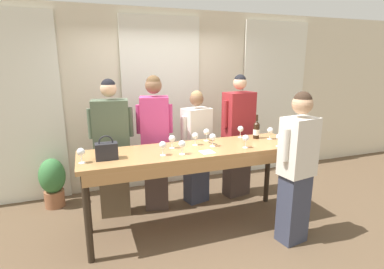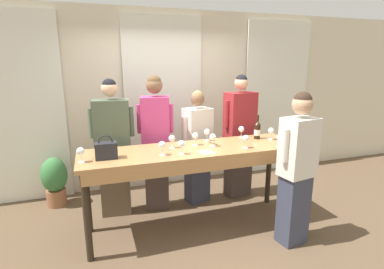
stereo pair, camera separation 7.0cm
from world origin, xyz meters
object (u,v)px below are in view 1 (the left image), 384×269
Objects in this scene: handbag at (106,151)px; wine_glass_center_mid at (279,137)px; wine_glass_front_mid at (163,145)px; tasting_bar at (195,158)px; wine_bottle at (256,130)px; wine_glass_back_mid at (172,139)px; wine_glass_back_left at (195,136)px; wine_glass_near_host at (270,131)px; wine_glass_center_right at (213,137)px; wine_glass_by_bottle at (206,132)px; wine_glass_front_right at (246,138)px; guest_olive_jacket at (112,149)px; wine_glass_center_left at (81,152)px; guest_pink_top at (155,142)px; wine_glass_back_right at (240,129)px; host_pouring at (297,167)px; wine_glass_front_left at (182,144)px; potted_plant at (53,181)px; guest_striped_shirt at (238,136)px; guest_cream_sweater at (196,147)px.

wine_glass_center_mid is (1.98, -0.20, 0.02)m from handbag.
tasting_bar is at bearing 15.15° from wine_glass_front_mid.
wine_bottle is 1.18m from wine_glass_back_mid.
wine_bottle is 2.02× the size of wine_glass_back_left.
wine_glass_center_right is at bearing -175.62° from wine_glass_near_host.
wine_glass_front_right is at bearing -55.23° from wine_glass_by_bottle.
handbag is at bearing 175.84° from wine_glass_front_right.
wine_glass_front_mid is 1.00× the size of wine_glass_near_host.
wine_glass_front_right is at bearing -30.55° from wine_glass_back_left.
wine_glass_center_right is at bearing -167.08° from wine_bottle.
guest_olive_jacket is (-1.96, 0.59, -0.22)m from wine_glass_near_host.
guest_pink_top is (0.93, 0.76, -0.18)m from wine_glass_center_left.
wine_bottle is 0.88m from wine_glass_back_left.
wine_glass_center_right and wine_glass_back_right have the same top height.
handbag reaches higher than wine_glass_front_mid.
wine_glass_front_right is 0.09× the size of guest_olive_jacket.
wine_glass_front_mid is 1.00× the size of wine_glass_back_mid.
wine_glass_center_right is at bearing 160.41° from wine_glass_center_mid.
wine_glass_front_mid is at bearing -150.98° from wine_glass_back_left.
host_pouring is (1.83, -1.32, -0.02)m from guest_olive_jacket.
guest_olive_jacket is at bearing 166.95° from wine_glass_back_right.
potted_plant is at bearing 137.67° from wine_glass_front_left.
guest_olive_jacket is (-0.47, 0.79, -0.22)m from wine_glass_front_mid.
wine_glass_center_left is at bearing 175.87° from wine_glass_center_mid.
wine_glass_by_bottle is at bearing 18.97° from wine_glass_back_mid.
wine_glass_back_mid is at bearing 154.12° from tasting_bar.
wine_glass_center_left is at bearing -160.69° from guest_striped_shirt.
wine_glass_center_right is at bearing -136.77° from guest_striped_shirt.
wine_glass_by_bottle is at bearing -24.90° from potted_plant.
wine_glass_front_left is 0.10× the size of guest_cream_sweater.
wine_glass_back_right is 0.09× the size of guest_olive_jacket.
tasting_bar is 8.25× the size of wine_bottle.
host_pouring reaches higher than wine_glass_center_left.
wine_glass_near_host is at bearing -3.46° from wine_glass_back_left.
wine_glass_back_right is (0.76, 0.30, 0.22)m from tasting_bar.
wine_glass_center_right is at bearing 21.17° from wine_glass_front_left.
wine_glass_center_mid is 0.35m from wine_glass_near_host.
guest_olive_jacket is 0.99× the size of guest_striped_shirt.
wine_glass_front_left and wine_glass_back_left have the same top height.
wine_glass_center_right is at bearing -31.48° from potted_plant.
handbag is at bearing -176.94° from wine_glass_center_right.
guest_striped_shirt reaches higher than guest_olive_jacket.
wine_bottle is at bearing 6.68° from handbag.
wine_glass_center_left is 1.00× the size of wine_glass_center_mid.
guest_pink_top is at bearing 97.60° from wine_glass_back_mid.
wine_glass_back_mid is 1.00× the size of wine_glass_by_bottle.
tasting_bar is 1.14m from host_pouring.
wine_glass_center_left is 1.56m from wine_glass_by_bottle.
guest_cream_sweater is (1.27, 0.73, -0.28)m from handbag.
wine_glass_back_mid is 0.09× the size of guest_olive_jacket.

